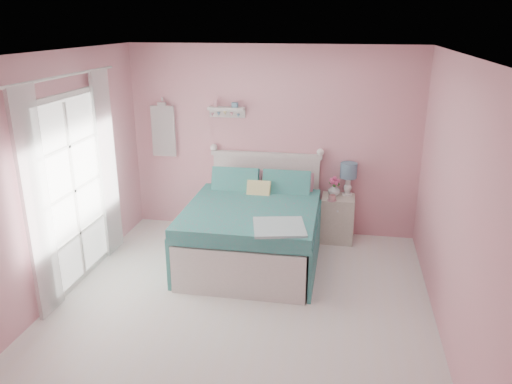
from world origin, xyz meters
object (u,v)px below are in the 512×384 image
(table_lamp, at_px, (348,173))
(vase, at_px, (334,190))
(bed, at_px, (254,229))
(teacup, at_px, (332,198))
(nightstand, at_px, (337,218))

(table_lamp, distance_m, vase, 0.29)
(table_lamp, bearing_deg, bed, -142.57)
(vase, bearing_deg, table_lamp, 19.71)
(table_lamp, bearing_deg, vase, -160.29)
(bed, bearing_deg, table_lamp, 37.07)
(vase, height_order, teacup, vase)
(bed, xyz_separation_m, teacup, (0.94, 0.60, 0.27))
(nightstand, relative_size, teacup, 6.40)
(table_lamp, relative_size, teacup, 4.56)
(bed, distance_m, teacup, 1.15)
(vase, distance_m, teacup, 0.22)
(nightstand, distance_m, table_lamp, 0.65)
(bed, xyz_separation_m, table_lamp, (1.14, 0.87, 0.55))
(table_lamp, distance_m, teacup, 0.43)
(nightstand, bearing_deg, teacup, -116.19)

